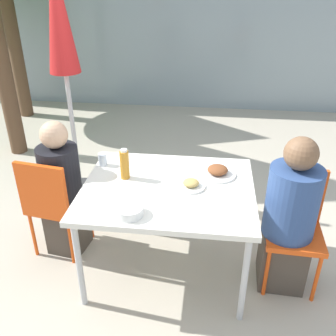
{
  "coord_description": "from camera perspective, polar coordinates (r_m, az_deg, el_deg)",
  "views": [
    {
      "loc": [
        0.28,
        -2.26,
        2.11
      ],
      "look_at": [
        0.0,
        0.0,
        0.89
      ],
      "focal_mm": 40.0,
      "sensor_mm": 36.0,
      "label": 1
    }
  ],
  "objects": [
    {
      "name": "ground_plane",
      "position": [
        3.11,
        0.0,
        -14.69
      ],
      "size": [
        24.0,
        24.0,
        0.0
      ],
      "primitive_type": "plane",
      "color": "#B2A893"
    },
    {
      "name": "drinking_cup",
      "position": [
        2.97,
        -9.94,
        1.32
      ],
      "size": [
        0.07,
        0.07,
        0.1
      ],
      "color": "silver",
      "rests_on": "dining_table"
    },
    {
      "name": "salad_bowl",
      "position": [
        2.37,
        -5.98,
        -6.49
      ],
      "size": [
        0.18,
        0.18,
        0.06
      ],
      "color": "white",
      "rests_on": "dining_table"
    },
    {
      "name": "plate_1",
      "position": [
        2.81,
        7.56,
        -0.55
      ],
      "size": [
        0.28,
        0.28,
        0.07
      ],
      "color": "white",
      "rests_on": "dining_table"
    },
    {
      "name": "dining_table",
      "position": [
        2.69,
        0.0,
        -3.9
      ],
      "size": [
        1.21,
        1.01,
        0.74
      ],
      "color": "silver",
      "rests_on": "ground"
    },
    {
      "name": "building_facade",
      "position": [
        6.31,
        4.79,
        22.53
      ],
      "size": [
        10.0,
        0.2,
        3.0
      ],
      "color": "#89999E",
      "rests_on": "ground"
    },
    {
      "name": "person_left",
      "position": [
        3.08,
        -15.74,
        -3.6
      ],
      "size": [
        0.32,
        0.32,
        1.14
      ],
      "rotation": [
        0.0,
        0.0,
        -0.16
      ],
      "color": "#473D33",
      "rests_on": "ground"
    },
    {
      "name": "person_right",
      "position": [
        2.77,
        17.92,
        -7.57
      ],
      "size": [
        0.36,
        0.36,
        1.19
      ],
      "rotation": [
        0.0,
        0.0,
        3.09
      ],
      "color": "#473D33",
      "rests_on": "ground"
    },
    {
      "name": "chair_left",
      "position": [
        3.07,
        -17.22,
        -4.68
      ],
      "size": [
        0.46,
        0.46,
        0.87
      ],
      "rotation": [
        0.0,
        0.0,
        -0.16
      ],
      "color": "#E54C14",
      "rests_on": "ground"
    },
    {
      "name": "chair_right",
      "position": [
        2.87,
        18.62,
        -7.4
      ],
      "size": [
        0.42,
        0.42,
        0.87
      ],
      "rotation": [
        0.0,
        0.0,
        3.09
      ],
      "color": "#E54C14",
      "rests_on": "ground"
    },
    {
      "name": "bottle",
      "position": [
        2.73,
        -6.63,
        0.55
      ],
      "size": [
        0.07,
        0.07,
        0.23
      ],
      "color": "#B7751E",
      "rests_on": "dining_table"
    },
    {
      "name": "closed_umbrella",
      "position": [
        3.6,
        -16.1,
        19.65
      ],
      "size": [
        0.36,
        0.36,
        2.31
      ],
      "color": "#333333",
      "rests_on": "ground"
    },
    {
      "name": "plate_0",
      "position": [
        2.64,
        3.51,
        -2.53
      ],
      "size": [
        0.21,
        0.21,
        0.06
      ],
      "color": "white",
      "rests_on": "dining_table"
    }
  ]
}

